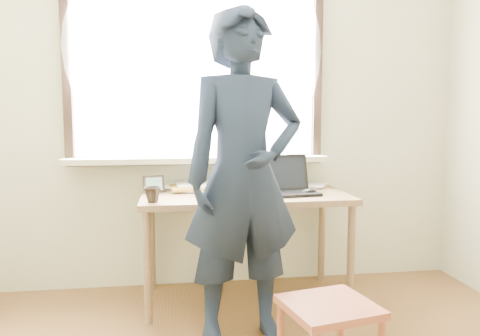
{
  "coord_description": "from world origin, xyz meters",
  "views": [
    {
      "loc": [
        -0.38,
        -1.39,
        1.24
      ],
      "look_at": [
        -0.04,
        0.95,
        0.97
      ],
      "focal_mm": 35.0,
      "sensor_mm": 36.0,
      "label": 1
    }
  ],
  "objects": [
    {
      "name": "desk",
      "position": [
        0.09,
        1.63,
        0.65
      ],
      "size": [
        1.36,
        0.68,
        0.73
      ],
      "color": "brown",
      "rests_on": "ground"
    },
    {
      "name": "laptop",
      "position": [
        0.36,
        1.6,
        0.79
      ],
      "size": [
        0.4,
        0.34,
        0.25
      ],
      "color": "black",
      "rests_on": "desk"
    },
    {
      "name": "mug_white",
      "position": [
        0.0,
        1.81,
        0.78
      ],
      "size": [
        0.18,
        0.18,
        0.1
      ],
      "primitive_type": "imported",
      "rotation": [
        0.0,
        0.0,
        0.6
      ],
      "color": "white",
      "rests_on": "desk"
    },
    {
      "name": "mug_dark",
      "position": [
        -0.5,
        1.41,
        0.77
      ],
      "size": [
        0.12,
        0.12,
        0.09
      ],
      "primitive_type": "imported",
      "rotation": [
        0.0,
        0.0,
        -0.23
      ],
      "color": "black",
      "rests_on": "desk"
    },
    {
      "name": "mouse",
      "position": [
        0.5,
        1.53,
        0.75
      ],
      "size": [
        0.1,
        0.07,
        0.04
      ],
      "primitive_type": "ellipsoid",
      "color": "black",
      "rests_on": "desk"
    },
    {
      "name": "desk_clutter",
      "position": [
        -0.12,
        1.79,
        0.75
      ],
      "size": [
        0.67,
        0.55,
        0.05
      ],
      "color": "white",
      "rests_on": "desk"
    },
    {
      "name": "book_a",
      "position": [
        -0.26,
        1.82,
        0.74
      ],
      "size": [
        0.2,
        0.26,
        0.02
      ],
      "primitive_type": "imported",
      "rotation": [
        0.0,
        0.0,
        -0.06
      ],
      "color": "white",
      "rests_on": "desk"
    },
    {
      "name": "book_b",
      "position": [
        0.55,
        1.91,
        0.74
      ],
      "size": [
        0.28,
        0.3,
        0.02
      ],
      "primitive_type": "imported",
      "rotation": [
        0.0,
        0.0,
        -0.5
      ],
      "color": "white",
      "rests_on": "desk"
    },
    {
      "name": "picture_frame",
      "position": [
        -0.51,
        1.73,
        0.78
      ],
      "size": [
        0.14,
        0.05,
        0.11
      ],
      "color": "black",
      "rests_on": "desk"
    },
    {
      "name": "work_chair",
      "position": [
        0.31,
        0.56,
        0.34
      ],
      "size": [
        0.46,
        0.44,
        0.4
      ],
      "color": "#A05234",
      "rests_on": "ground"
    },
    {
      "name": "person",
      "position": [
        0.0,
        1.09,
        0.91
      ],
      "size": [
        0.73,
        0.54,
        1.82
      ],
      "primitive_type": "imported",
      "rotation": [
        0.0,
        0.0,
        0.18
      ],
      "color": "black",
      "rests_on": "ground"
    }
  ]
}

